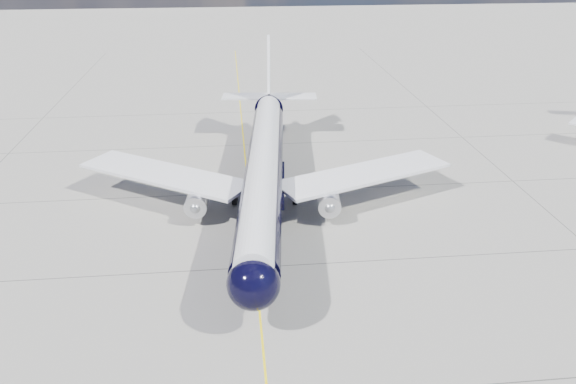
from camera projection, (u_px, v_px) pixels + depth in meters
The scene contains 3 objects.
ground at pixel (247, 175), 65.35m from camera, with size 320.00×320.00×0.00m, color gray.
taxiway_centerline at pixel (248, 193), 60.84m from camera, with size 0.16×160.00×0.01m, color yellow.
main_airliner at pixel (264, 165), 56.75m from camera, with size 39.12×47.84×13.82m.
Camera 1 is at (-1.41, -30.28, 25.75)m, focal length 35.00 mm.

